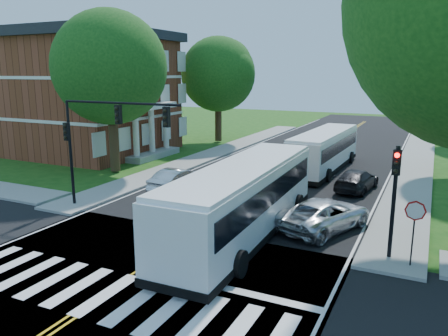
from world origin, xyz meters
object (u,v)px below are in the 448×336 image
Objects in this scene: signal_ne at (395,188)px; dark_sedan at (357,180)px; bus_follow at (324,150)px; suv at (324,214)px; signal_nw at (102,130)px; hatchback at (178,180)px; bus_lead at (244,199)px.

signal_ne is 0.98× the size of dark_sedan.
suv is (2.97, -12.62, -0.82)m from bus_follow.
hatchback is (1.23, 5.19, -3.65)m from signal_nw.
suv is at bearing 105.38° from bus_follow.
signal_ne is 4.49m from suv.
signal_nw reaches higher than signal_ne.
signal_nw is 6.47m from hatchback.
bus_lead is at bearing 91.77° from bus_follow.
signal_ne is at bearing 0.05° from signal_nw.
signal_ne is 1.01× the size of hatchback.
hatchback is at bearing 5.15° from suv.
bus_lead is (-6.17, -0.05, -1.22)m from signal_ne.
dark_sedan is (-2.90, 10.17, -2.30)m from signal_ne.
signal_nw is 1.59× the size of dark_sedan.
signal_ne is 14.01m from hatchback.
bus_lead is 1.11× the size of bus_follow.
signal_ne is at bearing 164.01° from suv.
hatchback is at bearing 157.99° from signal_ne.
signal_nw is at bearing 64.11° from bus_follow.
signal_ne reaches higher than bus_follow.
suv reaches higher than dark_sedan.
hatchback is at bearing 76.64° from signal_nw.
suv is (10.95, 2.37, -3.64)m from signal_nw.
bus_lead is at bearing 79.67° from dark_sedan.
signal_ne is (14.06, 0.01, -1.41)m from signal_nw.
bus_follow is at bearing -119.44° from hatchback.
signal_ne reaches higher than hatchback.
bus_follow reaches higher than hatchback.
signal_nw is 17.22m from bus_follow.
hatchback is 0.97× the size of dark_sedan.
signal_ne is 10.82m from dark_sedan.
bus_lead reaches higher than hatchback.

